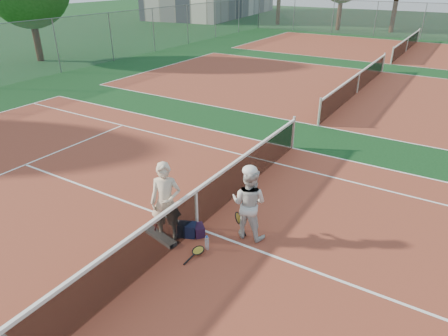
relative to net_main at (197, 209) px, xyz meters
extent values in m
plane|color=#0E3515|center=(0.00, 0.00, -0.51)|extent=(130.00, 130.00, 0.00)
cube|color=brown|center=(0.00, 0.00, -0.51)|extent=(23.77, 10.97, 0.01)
cube|color=brown|center=(0.00, 13.50, -0.51)|extent=(23.77, 10.97, 0.01)
cube|color=brown|center=(0.00, 27.00, -0.51)|extent=(23.77, 10.97, 0.01)
imported|color=beige|center=(-0.35, -0.61, 0.39)|extent=(0.78, 0.70, 1.80)
imported|color=silver|center=(1.11, 0.39, 0.31)|extent=(0.85, 0.69, 1.64)
cube|color=black|center=(-0.03, -0.34, -0.36)|extent=(0.47, 0.41, 0.31)
cube|color=black|center=(0.19, -0.19, -0.39)|extent=(0.37, 0.36, 0.25)
cube|color=slate|center=(-0.44, -0.75, -0.46)|extent=(0.91, 0.39, 0.09)
cylinder|color=silver|center=(0.62, -0.52, -0.36)|extent=(0.09, 0.09, 0.30)
cylinder|color=#382314|center=(-8.20, 36.64, 1.53)|extent=(0.44, 0.44, 4.07)
cylinder|color=#382314|center=(-3.16, 37.59, 1.90)|extent=(0.44, 0.44, 4.83)
cylinder|color=#382314|center=(-20.12, 10.46, 1.57)|extent=(0.44, 0.44, 4.15)
camera|label=1|loc=(4.51, -6.14, 4.74)|focal=32.00mm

